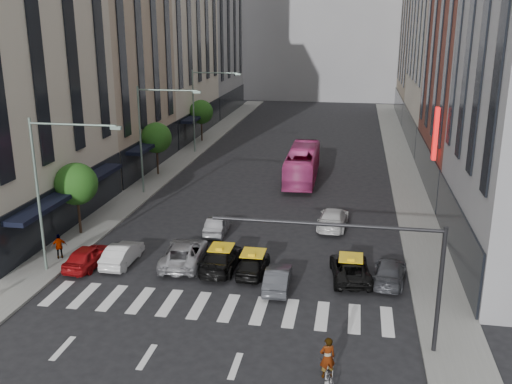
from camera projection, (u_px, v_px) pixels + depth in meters
The scene contains 29 objects.
ground at pixel (210, 321), 28.11m from camera, with size 160.00×160.00×0.00m, color black.
sidewalk_left at pixel (174, 165), 58.28m from camera, with size 3.00×96.00×0.15m, color slate.
sidewalk_right at pixel (405, 175), 54.47m from camera, with size 3.00×96.00×0.15m, color slate.
building_left_b at pixel (107, 45), 53.86m from camera, with size 8.00×16.00×24.00m, color tan.
building_left_d at pixel (206, 15), 87.88m from camera, with size 8.00×18.00×30.00m, color gray.
building_right_b at pixel (488, 36), 47.00m from camera, with size 8.00×18.00×26.00m, color brown.
building_right_d at pixel (433, 22), 82.54m from camera, with size 8.00×18.00×28.00m, color tan.
tree_near at pixel (76, 184), 38.44m from camera, with size 2.88×2.88×4.95m.
tree_mid at pixel (156, 138), 53.52m from camera, with size 2.88×2.88×4.95m.
tree_far at pixel (201, 112), 68.61m from camera, with size 2.88×2.88×4.95m.
streetlamp_near at pixel (51, 176), 31.84m from camera, with size 5.38×0.25×9.00m.
streetlamp_mid at pixel (151, 126), 46.93m from camera, with size 5.38×0.25×9.00m.
streetlamp_far at pixel (202, 100), 62.01m from camera, with size 5.38×0.25×9.00m.
traffic_signal at pixel (375, 256), 24.60m from camera, with size 10.10×0.20×6.00m.
liberty_sign at pixel (436, 134), 43.15m from camera, with size 0.30×0.70×4.00m.
car_red at pixel (88, 256), 34.18m from camera, with size 1.59×3.94×1.34m, color maroon.
car_white_front at pixel (122, 254), 34.59m from camera, with size 1.38×3.95×1.30m, color silver.
car_silver at pixel (184, 253), 34.54m from camera, with size 2.37×5.13×1.43m, color #A5A5AA.
taxi_left at pixel (222, 258), 33.83m from camera, with size 1.92×4.74×1.37m, color black.
taxi_center at pixel (253, 264), 33.21m from camera, with size 1.52×3.78×1.29m, color black.
car_grey_mid at pixel (278, 278), 31.39m from camera, with size 1.31×3.77×1.24m, color #383A3F.
taxi_right at pixel (350, 268), 32.59m from camera, with size 2.12×4.61×1.28m, color black.
car_grey_curb at pixel (389, 272), 32.19m from camera, with size 1.73×4.24×1.23m, color #3A3B41.
car_row2_left at pixel (218, 225), 39.52m from camera, with size 1.29×3.71×1.22m, color #939398.
car_row2_right at pixel (333, 218), 40.71m from camera, with size 1.93×4.75×1.38m, color silver.
bus at pixel (302, 164), 52.53m from camera, with size 2.55×10.91×3.04m, color #C1387C.
motorcycle at pixel (327, 373), 23.27m from camera, with size 0.60×1.71×0.90m, color black.
rider at pixel (328, 343), 22.88m from camera, with size 0.66×0.43×1.81m, color gray.
pedestrian_far at pixel (59, 246), 34.97m from camera, with size 0.92×0.38×1.57m, color gray.
Camera 1 is at (6.55, -24.30, 14.24)m, focal length 40.00 mm.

